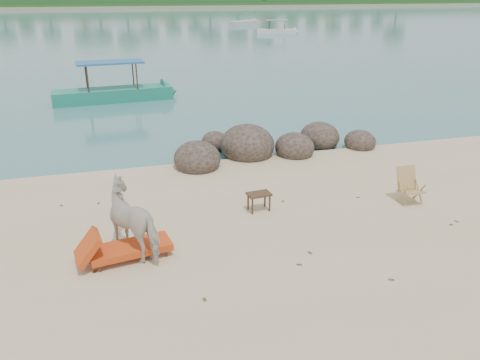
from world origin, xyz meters
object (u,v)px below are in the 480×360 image
object	(u,v)px
deck_chair	(412,188)
lounge_chair	(130,245)
boat_near	(110,68)
side_table	(259,203)
boulders	(265,146)
cow	(137,220)

from	to	relation	value
deck_chair	lounge_chair	bearing A→B (deg)	-174.19
lounge_chair	boat_near	distance (m)	14.38
deck_chair	side_table	bearing A→B (deg)	170.51
boulders	cow	bearing A→B (deg)	-130.42
side_table	boulders	bearing A→B (deg)	63.83
lounge_chair	deck_chair	size ratio (longest dim) A/B	2.26
deck_chair	boulders	bearing A→B (deg)	115.71
cow	side_table	bearing A→B (deg)	166.50
cow	deck_chair	size ratio (longest dim) A/B	1.92
side_table	deck_chair	size ratio (longest dim) A/B	0.63
boulders	side_table	xyz separation A→B (m)	(-1.41, -3.86, -0.02)
boulders	deck_chair	xyz separation A→B (m)	(2.18, -4.43, 0.18)
cow	lounge_chair	bearing A→B (deg)	18.94
cow	side_table	size ratio (longest dim) A/B	3.04
lounge_chair	deck_chair	world-z (taller)	deck_chair
side_table	deck_chair	distance (m)	3.64
boulders	boat_near	distance (m)	10.23
lounge_chair	deck_chair	bearing A→B (deg)	-2.92
boat_near	cow	bearing A→B (deg)	-94.47
boulders	boat_near	xyz separation A→B (m)	(-4.35, 9.17, 1.22)
lounge_chair	cow	bearing A→B (deg)	44.11
cow	lounge_chair	distance (m)	0.49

